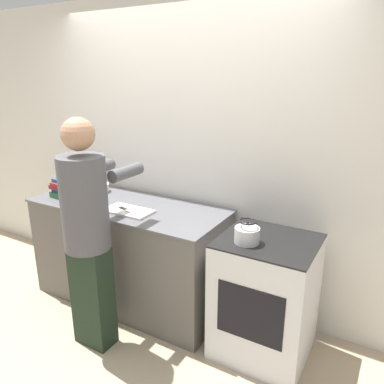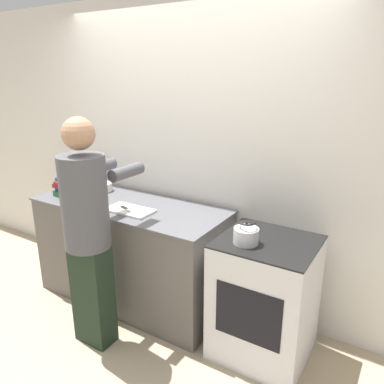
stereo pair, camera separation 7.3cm
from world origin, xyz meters
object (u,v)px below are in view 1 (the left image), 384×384
at_px(oven, 265,297).
at_px(knife, 128,210).
at_px(kettle, 247,233).
at_px(canister_jar, 84,178).
at_px(cutting_board, 128,211).
at_px(bowl_prep, 99,188).
at_px(person, 88,229).

distance_m(oven, knife, 1.23).
xyz_separation_m(oven, knife, (-1.13, -0.12, 0.49)).
bearing_deg(kettle, canister_jar, 168.49).
bearing_deg(cutting_board, kettle, -0.96).
bearing_deg(bowl_prep, kettle, -10.73).
xyz_separation_m(kettle, bowl_prep, (-1.61, 0.30, -0.01)).
bearing_deg(bowl_prep, canister_jar, 163.96).
xyz_separation_m(person, knife, (0.01, 0.43, -0.00)).
relative_size(knife, kettle, 1.37).
xyz_separation_m(bowl_prep, canister_jar, (-0.27, 0.08, 0.04)).
height_order(cutting_board, canister_jar, canister_jar).
height_order(oven, cutting_board, cutting_board).
relative_size(cutting_board, canister_jar, 2.70).
distance_m(person, knife, 0.43).
relative_size(person, cutting_board, 4.32).
bearing_deg(cutting_board, person, -89.43).
bearing_deg(cutting_board, knife, -59.07).
xyz_separation_m(oven, person, (-1.13, -0.54, 0.49)).
bearing_deg(cutting_board, canister_jar, 156.84).
bearing_deg(canister_jar, bowl_prep, -16.04).
distance_m(knife, bowl_prep, 0.67).
height_order(kettle, bowl_prep, kettle).
bearing_deg(kettle, oven, 45.14).
distance_m(knife, canister_jar, 0.95).
height_order(cutting_board, kettle, kettle).
bearing_deg(person, kettle, 22.78).
bearing_deg(knife, kettle, 15.82).
distance_m(kettle, bowl_prep, 1.63).
distance_m(cutting_board, knife, 0.03).
height_order(person, knife, person).
relative_size(oven, cutting_board, 2.26).
height_order(knife, kettle, kettle).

